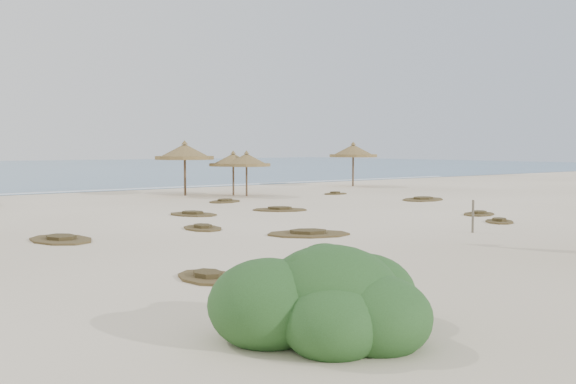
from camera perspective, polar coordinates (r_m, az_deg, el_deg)
name	(u,v)px	position (r m, az deg, el deg)	size (l,w,h in m)	color
ground	(361,238)	(19.95, 6.47, -4.08)	(160.00, 160.00, 0.00)	#F8E8CC
foam_line	(76,191)	(42.65, -18.31, 0.04)	(70.00, 0.60, 0.01)	white
palapa_3	(185,153)	(37.52, -9.17, 3.47)	(4.39, 4.39, 3.20)	brown
palapa_4	(233,161)	(37.31, -4.89, 2.81)	(3.35, 3.35, 2.61)	brown
palapa_5	(247,161)	(36.71, -3.71, 2.80)	(3.48, 3.48, 2.62)	brown
palapa_6	(353,152)	(46.33, 5.81, 3.60)	(3.94, 3.94, 3.21)	brown
fence_post_near	(473,216)	(21.84, 16.12, -2.09)	(0.08, 0.08, 1.08)	brown
bush	(330,301)	(9.66, 3.74, -9.67)	(3.51, 3.09, 1.57)	#2B5A26
scrub_1	(61,239)	(20.42, -19.54, -3.96)	(1.94, 2.70, 0.16)	brown
scrub_2	(203,228)	(22.15, -7.60, -3.16)	(1.41, 1.98, 0.16)	brown
scrub_3	(280,209)	(28.41, -0.74, -1.54)	(2.88, 2.73, 0.16)	brown
scrub_4	(479,214)	(27.73, 16.60, -1.85)	(2.10, 1.72, 0.16)	brown
scrub_5	(423,199)	(34.76, 11.91, -0.62)	(3.43, 2.77, 0.16)	brown
scrub_7	(225,201)	(32.89, -5.62, -0.81)	(2.48, 2.16, 0.16)	brown
scrub_9	(308,233)	(20.53, 1.82, -3.69)	(3.20, 2.90, 0.16)	brown
scrub_10	(335,193)	(38.28, 4.22, -0.12)	(1.63, 1.09, 0.16)	brown
scrub_11	(208,276)	(13.86, -7.15, -7.45)	(1.30, 1.87, 0.16)	brown
scrub_12	(499,221)	(25.16, 18.28, -2.47)	(1.83, 1.77, 0.16)	brown
scrub_13	(193,214)	(26.74, -8.45, -1.93)	(2.17, 2.60, 0.16)	brown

